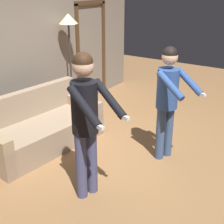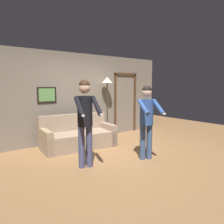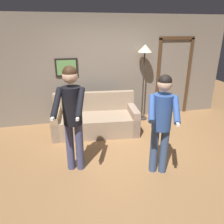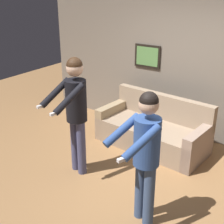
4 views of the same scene
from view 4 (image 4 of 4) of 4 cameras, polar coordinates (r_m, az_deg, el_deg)
ground_plane at (r=4.59m, az=5.38°, el=-13.29°), size 12.00×12.00×0.00m
back_wall_assembly at (r=5.67m, az=15.65°, el=7.65°), size 6.40×0.10×2.60m
couch at (r=5.51m, az=7.49°, el=-3.48°), size 1.97×1.03×0.87m
person_standing_left at (r=4.42m, az=-6.73°, el=1.16°), size 0.54×0.70×1.77m
person_standing_right at (r=3.48m, az=6.14°, el=-6.67°), size 0.58×0.69×1.65m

